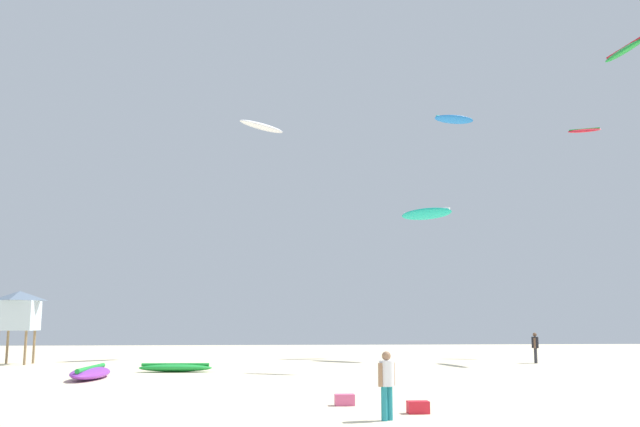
# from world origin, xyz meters

# --- Properties ---
(person_foreground) EXTENTS (0.46, 0.37, 1.65)m
(person_foreground) POSITION_xyz_m (0.39, 3.13, 0.97)
(person_foreground) COLOR teal
(person_foreground) RESTS_ON ground
(person_midground) EXTENTS (0.40, 0.53, 1.76)m
(person_midground) POSITION_xyz_m (13.32, 25.93, 1.03)
(person_midground) COLOR #2D2D33
(person_midground) RESTS_ON ground
(kite_grounded_near) EXTENTS (3.54, 1.14, 0.46)m
(kite_grounded_near) POSITION_xyz_m (-6.78, 20.36, 0.20)
(kite_grounded_near) COLOR green
(kite_grounded_near) RESTS_ON ground
(kite_grounded_mid) EXTENTS (1.40, 4.51, 0.58)m
(kite_grounded_mid) POSITION_xyz_m (-9.84, 16.54, 0.26)
(kite_grounded_mid) COLOR purple
(kite_grounded_mid) RESTS_ON ground
(lifeguard_tower) EXTENTS (2.30, 2.30, 4.15)m
(lifeguard_tower) POSITION_xyz_m (-16.61, 27.38, 3.05)
(lifeguard_tower) COLOR #8C704C
(lifeguard_tower) RESTS_ON ground
(cooler_box) EXTENTS (0.56, 0.36, 0.32)m
(cooler_box) POSITION_xyz_m (1.44, 4.37, 0.16)
(cooler_box) COLOR red
(cooler_box) RESTS_ON ground
(gear_bag) EXTENTS (0.56, 0.36, 0.32)m
(gear_bag) POSITION_xyz_m (-0.27, 6.28, 0.16)
(gear_bag) COLOR #E5598C
(gear_bag) RESTS_ON ground
(kite_aloft_0) EXTENTS (1.66, 4.19, 0.94)m
(kite_aloft_0) POSITION_xyz_m (21.08, 27.65, 20.18)
(kite_aloft_0) COLOR green
(kite_aloft_1) EXTENTS (3.45, 3.58, 0.88)m
(kite_aloft_1) POSITION_xyz_m (8.04, 30.15, 9.42)
(kite_aloft_1) COLOR #19B29E
(kite_aloft_2) EXTENTS (2.38, 1.54, 0.49)m
(kite_aloft_2) POSITION_xyz_m (20.82, 33.40, 16.30)
(kite_aloft_2) COLOR red
(kite_aloft_3) EXTENTS (3.76, 3.67, 0.57)m
(kite_aloft_3) POSITION_xyz_m (-2.83, 33.26, 15.99)
(kite_aloft_3) COLOR white
(kite_aloft_4) EXTENTS (3.22, 1.48, 0.67)m
(kite_aloft_4) POSITION_xyz_m (11.36, 34.43, 17.22)
(kite_aloft_4) COLOR blue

